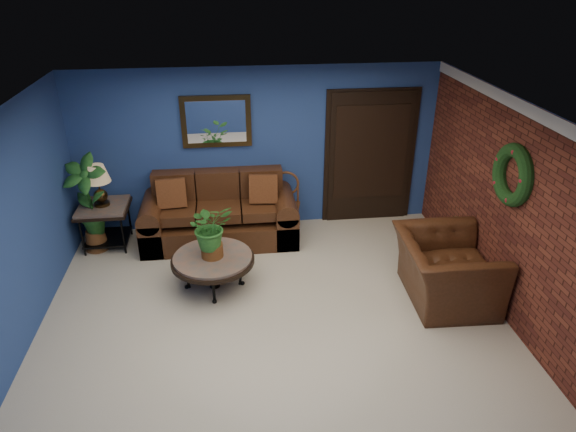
{
  "coord_description": "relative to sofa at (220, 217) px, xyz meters",
  "views": [
    {
      "loc": [
        -0.42,
        -4.91,
        3.87
      ],
      "look_at": [
        0.23,
        0.55,
        1.08
      ],
      "focal_mm": 32.0,
      "sensor_mm": 36.0,
      "label": 1
    }
  ],
  "objects": [
    {
      "name": "floor",
      "position": [
        0.63,
        -2.09,
        -0.34
      ],
      "size": [
        5.5,
        5.5,
        0.0
      ],
      "primitive_type": "plane",
      "color": "beige",
      "rests_on": "ground"
    },
    {
      "name": "wall_back",
      "position": [
        0.63,
        0.41,
        0.91
      ],
      "size": [
        5.5,
        0.04,
        2.5
      ],
      "primitive_type": "cube",
      "color": "navy",
      "rests_on": "ground"
    },
    {
      "name": "wall_left",
      "position": [
        -2.12,
        -2.09,
        0.91
      ],
      "size": [
        0.04,
        5.0,
        2.5
      ],
      "primitive_type": "cube",
      "color": "navy",
      "rests_on": "ground"
    },
    {
      "name": "wall_right_brick",
      "position": [
        3.38,
        -2.09,
        0.91
      ],
      "size": [
        0.04,
        5.0,
        2.5
      ],
      "primitive_type": "cube",
      "color": "maroon",
      "rests_on": "ground"
    },
    {
      "name": "ceiling",
      "position": [
        0.63,
        -2.09,
        2.16
      ],
      "size": [
        5.5,
        5.0,
        0.02
      ],
      "primitive_type": "cube",
      "color": "silver",
      "rests_on": "wall_back"
    },
    {
      "name": "crown_molding",
      "position": [
        3.35,
        -2.09,
        2.09
      ],
      "size": [
        0.03,
        5.0,
        0.14
      ],
      "primitive_type": "cube",
      "color": "white",
      "rests_on": "wall_right_brick"
    },
    {
      "name": "wall_mirror",
      "position": [
        0.03,
        0.37,
        1.38
      ],
      "size": [
        1.02,
        0.06,
        0.77
      ],
      "primitive_type": "cube",
      "color": "#3C2A13",
      "rests_on": "wall_back"
    },
    {
      "name": "closet_door",
      "position": [
        2.38,
        0.38,
        0.71
      ],
      "size": [
        1.44,
        0.06,
        2.18
      ],
      "primitive_type": "cube",
      "color": "black",
      "rests_on": "wall_back"
    },
    {
      "name": "wreath",
      "position": [
        3.32,
        -2.04,
        1.36
      ],
      "size": [
        0.16,
        0.72,
        0.72
      ],
      "primitive_type": "torus",
      "rotation": [
        0.0,
        1.57,
        0.0
      ],
      "color": "black",
      "rests_on": "wall_right_brick"
    },
    {
      "name": "sofa",
      "position": [
        0.0,
        0.0,
        0.0
      ],
      "size": [
        2.29,
        0.99,
        1.03
      ],
      "color": "#462314",
      "rests_on": "ground"
    },
    {
      "name": "coffee_table",
      "position": [
        -0.08,
        -1.32,
        0.06
      ],
      "size": [
        1.07,
        1.07,
        0.46
      ],
      "rotation": [
        0.0,
        0.0,
        0.34
      ],
      "color": "#524C48",
      "rests_on": "ground"
    },
    {
      "name": "end_table",
      "position": [
        -1.67,
        -0.04,
        0.17
      ],
      "size": [
        0.72,
        0.72,
        0.66
      ],
      "color": "#524C48",
      "rests_on": "ground"
    },
    {
      "name": "table_lamp",
      "position": [
        -1.67,
        -0.04,
        0.71
      ],
      "size": [
        0.36,
        0.36,
        0.59
      ],
      "color": "#3C2A13",
      "rests_on": "end_table"
    },
    {
      "name": "side_chair",
      "position": [
        1.01,
        0.03,
        0.22
      ],
      "size": [
        0.5,
        0.5,
        0.98
      ],
      "rotation": [
        0.0,
        0.0,
        -0.22
      ],
      "color": "brown",
      "rests_on": "ground"
    },
    {
      "name": "armchair",
      "position": [
        2.78,
        -1.91,
        0.07
      ],
      "size": [
        1.15,
        1.31,
        0.82
      ],
      "primitive_type": "imported",
      "rotation": [
        0.0,
        0.0,
        1.53
      ],
      "color": "#462314",
      "rests_on": "ground"
    },
    {
      "name": "coffee_plant",
      "position": [
        -0.08,
        -1.32,
        0.53
      ],
      "size": [
        0.67,
        0.63,
        0.74
      ],
      "color": "brown",
      "rests_on": "coffee_table"
    },
    {
      "name": "floor_plant",
      "position": [
        2.98,
        -1.26,
        0.09
      ],
      "size": [
        0.44,
        0.39,
        0.83
      ],
      "color": "brown",
      "rests_on": "ground"
    },
    {
      "name": "tall_plant",
      "position": [
        -1.82,
        -0.14,
        0.44
      ],
      "size": [
        0.74,
        0.61,
        1.45
      ],
      "color": "brown",
      "rests_on": "ground"
    }
  ]
}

